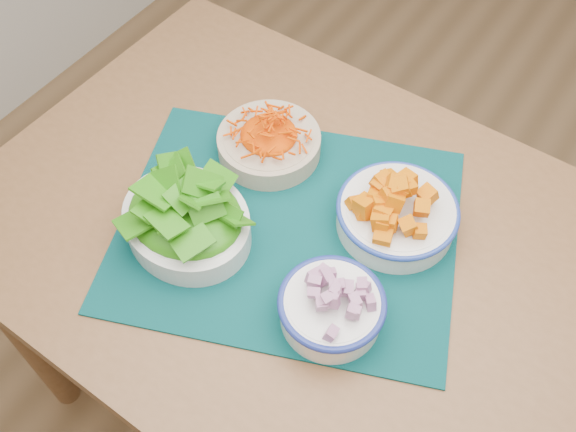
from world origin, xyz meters
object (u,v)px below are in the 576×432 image
(table, at_px, (319,275))
(onion_bowl, at_px, (332,305))
(lettuce_bowl, at_px, (186,215))
(carrot_bowl, at_px, (269,140))
(placemat, at_px, (288,227))
(squash_bowl, at_px, (398,209))

(table, relative_size, onion_bowl, 7.56)
(lettuce_bowl, bearing_deg, table, 42.01)
(carrot_bowl, bearing_deg, placemat, -44.85)
(onion_bowl, bearing_deg, squash_bowl, 90.22)
(table, bearing_deg, carrot_bowl, 149.24)
(table, xyz_separation_m, lettuce_bowl, (-0.19, -0.10, 0.15))
(table, bearing_deg, onion_bowl, -50.95)
(lettuce_bowl, bearing_deg, onion_bowl, 12.16)
(squash_bowl, bearing_deg, onion_bowl, -89.78)
(placemat, bearing_deg, lettuce_bowl, -163.53)
(placemat, distance_m, carrot_bowl, 0.17)
(carrot_bowl, bearing_deg, squash_bowl, -3.84)
(carrot_bowl, relative_size, lettuce_bowl, 0.73)
(squash_bowl, relative_size, lettuce_bowl, 0.79)
(table, height_order, carrot_bowl, carrot_bowl)
(squash_bowl, bearing_deg, table, -131.19)
(table, distance_m, placemat, 0.12)
(table, height_order, onion_bowl, onion_bowl)
(carrot_bowl, height_order, lettuce_bowl, lettuce_bowl)
(table, distance_m, lettuce_bowl, 0.26)
(table, xyz_separation_m, squash_bowl, (0.08, 0.09, 0.15))
(lettuce_bowl, xyz_separation_m, onion_bowl, (0.27, -0.00, -0.01))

